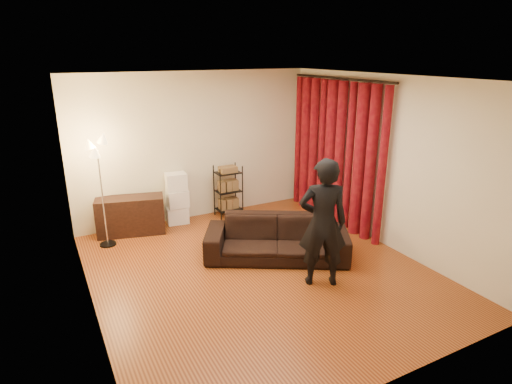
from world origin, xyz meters
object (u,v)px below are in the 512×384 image
sofa (277,238)px  floor_lamp (102,194)px  media_cabinet (131,216)px  person (323,223)px  storage_boxes (177,198)px  wire_shelf (228,191)px

sofa → floor_lamp: (-2.23, 1.66, 0.57)m
media_cabinet → floor_lamp: 0.78m
sofa → floor_lamp: 2.84m
person → media_cabinet: bearing=-30.2°
sofa → storage_boxes: storage_boxes is taller
person → wire_shelf: 2.91m
person → wire_shelf: person is taller
media_cabinet → wire_shelf: 1.85m
person → wire_shelf: size_ratio=1.77×
person → floor_lamp: (-2.37, 2.59, 0.00)m
media_cabinet → sofa: bearing=-33.8°
sofa → wire_shelf: 1.96m
person → media_cabinet: person is taller
person → wire_shelf: (-0.07, 2.88, -0.38)m
sofa → person: bearing=-51.5°
sofa → person: (0.14, -0.94, 0.57)m
wire_shelf → person: bearing=-107.9°
media_cabinet → person: bearing=-42.5°
floor_lamp → wire_shelf: bearing=7.2°
media_cabinet → storage_boxes: bearing=19.7°
wire_shelf → sofa: bearing=-111.4°
person → storage_boxes: bearing=-44.2°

